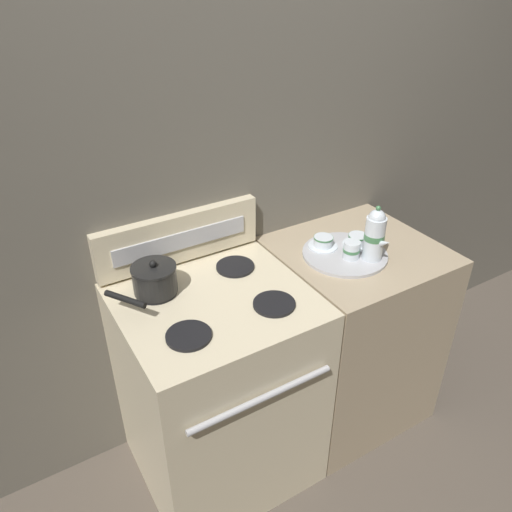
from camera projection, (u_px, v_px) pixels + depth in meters
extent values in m
plane|color=brown|center=(284.00, 428.00, 2.47)|extent=(6.00, 6.00, 0.00)
cube|color=#666056|center=(247.00, 200.00, 2.14)|extent=(6.00, 0.05, 2.20)
cube|color=beige|center=(219.00, 388.00, 2.07)|extent=(0.70, 0.64, 0.92)
cylinder|color=silver|center=(262.00, 398.00, 1.69)|extent=(0.56, 0.02, 0.02)
cylinder|color=black|center=(156.00, 292.00, 1.86)|extent=(0.15, 0.15, 0.01)
cylinder|color=black|center=(235.00, 267.00, 2.01)|extent=(0.15, 0.15, 0.01)
cylinder|color=black|center=(189.00, 336.00, 1.65)|extent=(0.15, 0.15, 0.01)
cylinder|color=black|center=(274.00, 304.00, 1.80)|extent=(0.15, 0.15, 0.01)
cube|color=beige|center=(179.00, 238.00, 1.99)|extent=(0.69, 0.05, 0.20)
cube|color=#B7B7BC|center=(182.00, 241.00, 1.97)|extent=(0.56, 0.01, 0.07)
cube|color=tan|center=(349.00, 332.00, 2.38)|extent=(0.67, 0.64, 0.92)
cylinder|color=black|center=(155.00, 280.00, 1.83)|extent=(0.16, 0.16, 0.10)
cylinder|color=black|center=(153.00, 268.00, 1.81)|extent=(0.17, 0.17, 0.01)
sphere|color=black|center=(153.00, 264.00, 1.80)|extent=(0.03, 0.03, 0.03)
cylinder|color=black|center=(125.00, 299.00, 1.70)|extent=(0.11, 0.15, 0.02)
cylinder|color=#B2B2B7|center=(345.00, 254.00, 2.09)|extent=(0.36, 0.36, 0.01)
cylinder|color=silver|center=(374.00, 238.00, 2.00)|extent=(0.08, 0.08, 0.18)
cylinder|color=#427A4C|center=(374.00, 236.00, 2.00)|extent=(0.08, 0.08, 0.03)
sphere|color=silver|center=(377.00, 218.00, 1.95)|extent=(0.07, 0.07, 0.07)
sphere|color=#427A4C|center=(378.00, 208.00, 1.93)|extent=(0.02, 0.02, 0.02)
cone|color=silver|center=(385.00, 243.00, 1.95)|extent=(0.02, 0.06, 0.05)
cylinder|color=silver|center=(323.00, 246.00, 2.13)|extent=(0.13, 0.13, 0.01)
cylinder|color=silver|center=(323.00, 241.00, 2.11)|extent=(0.08, 0.08, 0.04)
cylinder|color=#427A4C|center=(324.00, 238.00, 2.11)|extent=(0.08, 0.08, 0.01)
cylinder|color=silver|center=(357.00, 244.00, 2.14)|extent=(0.13, 0.13, 0.01)
cylinder|color=silver|center=(358.00, 239.00, 2.13)|extent=(0.08, 0.08, 0.04)
cylinder|color=#427A4C|center=(358.00, 236.00, 2.12)|extent=(0.08, 0.08, 0.01)
cylinder|color=silver|center=(351.00, 250.00, 2.03)|extent=(0.07, 0.07, 0.07)
cylinder|color=#427A4C|center=(351.00, 250.00, 2.03)|extent=(0.07, 0.07, 0.01)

